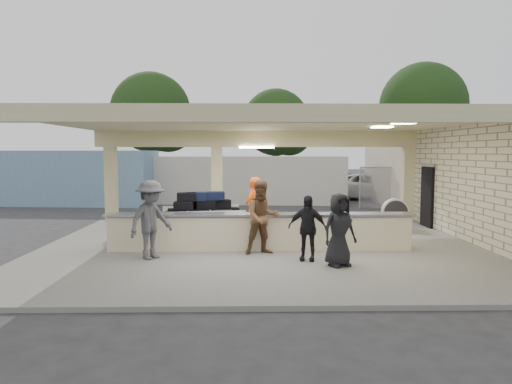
{
  "coord_description": "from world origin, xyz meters",
  "views": [
    {
      "loc": [
        -0.3,
        -12.53,
        2.7
      ],
      "look_at": [
        -0.08,
        1.0,
        1.52
      ],
      "focal_mm": 32.0,
      "sensor_mm": 36.0,
      "label": 1
    }
  ],
  "objects_px": {
    "luggage_cart": "(201,212)",
    "container_white": "(236,180)",
    "car_white_a": "(370,187)",
    "car_dark": "(352,185)",
    "car_white_b": "(484,185)",
    "passenger_d": "(339,230)",
    "baggage_counter": "(260,232)",
    "baggage_handler": "(253,208)",
    "passenger_c": "(151,220)",
    "drum_fan": "(395,212)",
    "passenger_a": "(263,217)",
    "passenger_b": "(307,228)",
    "container_blue": "(51,178)"
  },
  "relations": [
    {
      "from": "luggage_cart",
      "to": "container_white",
      "type": "relative_size",
      "value": 0.23
    },
    {
      "from": "car_white_a",
      "to": "car_dark",
      "type": "height_order",
      "value": "car_white_a"
    },
    {
      "from": "car_white_a",
      "to": "car_white_b",
      "type": "relative_size",
      "value": 1.12
    },
    {
      "from": "car_white_b",
      "to": "luggage_cart",
      "type": "bearing_deg",
      "value": 142.52
    },
    {
      "from": "car_white_b",
      "to": "passenger_d",
      "type": "bearing_deg",
      "value": 156.5
    },
    {
      "from": "baggage_counter",
      "to": "car_white_a",
      "type": "xyz_separation_m",
      "value": [
        6.64,
        13.76,
        0.16
      ]
    },
    {
      "from": "baggage_handler",
      "to": "passenger_c",
      "type": "relative_size",
      "value": 0.97
    },
    {
      "from": "luggage_cart",
      "to": "car_dark",
      "type": "height_order",
      "value": "luggage_cart"
    },
    {
      "from": "container_white",
      "to": "baggage_counter",
      "type": "bearing_deg",
      "value": -80.54
    },
    {
      "from": "baggage_handler",
      "to": "passenger_c",
      "type": "bearing_deg",
      "value": -18.37
    },
    {
      "from": "drum_fan",
      "to": "car_white_a",
      "type": "bearing_deg",
      "value": 86.43
    },
    {
      "from": "baggage_handler",
      "to": "car_white_b",
      "type": "height_order",
      "value": "baggage_handler"
    },
    {
      "from": "passenger_a",
      "to": "passenger_b",
      "type": "distance_m",
      "value": 1.29
    },
    {
      "from": "passenger_c",
      "to": "container_blue",
      "type": "distance_m",
      "value": 14.97
    },
    {
      "from": "baggage_counter",
      "to": "car_white_a",
      "type": "bearing_deg",
      "value": 64.24
    },
    {
      "from": "passenger_b",
      "to": "car_dark",
      "type": "height_order",
      "value": "passenger_b"
    },
    {
      "from": "passenger_c",
      "to": "passenger_d",
      "type": "height_order",
      "value": "passenger_c"
    },
    {
      "from": "baggage_handler",
      "to": "passenger_b",
      "type": "height_order",
      "value": "baggage_handler"
    },
    {
      "from": "baggage_counter",
      "to": "passenger_b",
      "type": "height_order",
      "value": "passenger_b"
    },
    {
      "from": "passenger_b",
      "to": "passenger_c",
      "type": "bearing_deg",
      "value": -167.97
    },
    {
      "from": "car_white_a",
      "to": "car_dark",
      "type": "xyz_separation_m",
      "value": [
        -0.51,
        2.19,
        -0.04
      ]
    },
    {
      "from": "passenger_a",
      "to": "car_white_a",
      "type": "distance_m",
      "value": 15.71
    },
    {
      "from": "baggage_counter",
      "to": "passenger_d",
      "type": "height_order",
      "value": "passenger_d"
    },
    {
      "from": "baggage_counter",
      "to": "car_dark",
      "type": "height_order",
      "value": "car_dark"
    },
    {
      "from": "passenger_c",
      "to": "passenger_d",
      "type": "bearing_deg",
      "value": -62.42
    },
    {
      "from": "luggage_cart",
      "to": "car_white_b",
      "type": "bearing_deg",
      "value": 30.49
    },
    {
      "from": "drum_fan",
      "to": "baggage_counter",
      "type": "bearing_deg",
      "value": -136.59
    },
    {
      "from": "passenger_c",
      "to": "passenger_d",
      "type": "xyz_separation_m",
      "value": [
        4.45,
        -0.77,
        -0.12
      ]
    },
    {
      "from": "luggage_cart",
      "to": "passenger_a",
      "type": "height_order",
      "value": "passenger_a"
    },
    {
      "from": "passenger_c",
      "to": "passenger_d",
      "type": "relative_size",
      "value": 1.14
    },
    {
      "from": "passenger_c",
      "to": "car_white_a",
      "type": "distance_m",
      "value": 17.46
    },
    {
      "from": "passenger_d",
      "to": "container_blue",
      "type": "distance_m",
      "value": 18.28
    },
    {
      "from": "car_dark",
      "to": "luggage_cart",
      "type": "bearing_deg",
      "value": 168.56
    },
    {
      "from": "drum_fan",
      "to": "passenger_a",
      "type": "bearing_deg",
      "value": -132.59
    },
    {
      "from": "luggage_cart",
      "to": "passenger_c",
      "type": "bearing_deg",
      "value": -118.88
    },
    {
      "from": "baggage_handler",
      "to": "passenger_a",
      "type": "relative_size",
      "value": 0.99
    },
    {
      "from": "luggage_cart",
      "to": "car_white_a",
      "type": "xyz_separation_m",
      "value": [
        8.38,
        12.05,
        -0.14
      ]
    },
    {
      "from": "drum_fan",
      "to": "passenger_c",
      "type": "relative_size",
      "value": 0.52
    },
    {
      "from": "drum_fan",
      "to": "passenger_d",
      "type": "xyz_separation_m",
      "value": [
        -3.01,
        -5.33,
        0.3
      ]
    },
    {
      "from": "car_white_b",
      "to": "container_white",
      "type": "distance_m",
      "value": 14.88
    },
    {
      "from": "baggage_counter",
      "to": "car_white_b",
      "type": "distance_m",
      "value": 20.14
    },
    {
      "from": "baggage_counter",
      "to": "baggage_handler",
      "type": "height_order",
      "value": "baggage_handler"
    },
    {
      "from": "luggage_cart",
      "to": "car_dark",
      "type": "xyz_separation_m",
      "value": [
        7.86,
        14.25,
        -0.18
      ]
    },
    {
      "from": "drum_fan",
      "to": "passenger_b",
      "type": "height_order",
      "value": "passenger_b"
    },
    {
      "from": "baggage_counter",
      "to": "passenger_c",
      "type": "height_order",
      "value": "passenger_c"
    },
    {
      "from": "passenger_a",
      "to": "passenger_b",
      "type": "xyz_separation_m",
      "value": [
        1.05,
        -0.73,
        -0.15
      ]
    },
    {
      "from": "passenger_d",
      "to": "container_white",
      "type": "bearing_deg",
      "value": 77.96
    },
    {
      "from": "luggage_cart",
      "to": "container_white",
      "type": "bearing_deg",
      "value": 76.07
    },
    {
      "from": "passenger_a",
      "to": "car_dark",
      "type": "xyz_separation_m",
      "value": [
        6.07,
        16.45,
        -0.34
      ]
    },
    {
      "from": "baggage_handler",
      "to": "container_blue",
      "type": "height_order",
      "value": "container_blue"
    }
  ]
}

